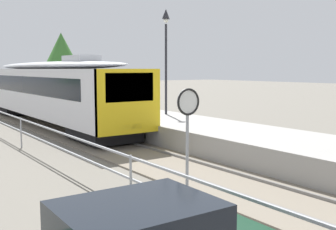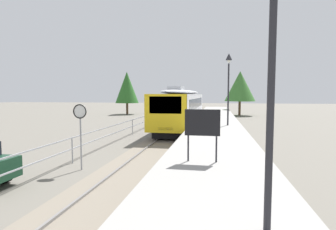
% 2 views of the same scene
% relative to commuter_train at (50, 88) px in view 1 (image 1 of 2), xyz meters
% --- Properties ---
extents(ground_plane, '(160.00, 160.00, 0.00)m').
position_rel_commuter_train_xyz_m(ground_plane, '(-3.00, -4.90, -2.14)').
color(ground_plane, '#6B665B').
extents(track_rails, '(3.20, 60.00, 0.14)m').
position_rel_commuter_train_xyz_m(track_rails, '(0.00, -4.90, -2.11)').
color(track_rails, slate).
rests_on(track_rails, ground).
extents(commuter_train, '(2.82, 18.53, 3.74)m').
position_rel_commuter_train_xyz_m(commuter_train, '(0.00, 0.00, 0.00)').
color(commuter_train, silver).
rests_on(commuter_train, track_rails).
extents(station_platform, '(3.90, 60.00, 0.90)m').
position_rel_commuter_train_xyz_m(station_platform, '(3.25, -4.90, -1.69)').
color(station_platform, '#999691').
rests_on(station_platform, ground).
extents(platform_lamp_mid_platform, '(0.34, 0.34, 5.35)m').
position_rel_commuter_train_xyz_m(platform_lamp_mid_platform, '(4.13, -5.67, 2.48)').
color(platform_lamp_mid_platform, '#232328').
rests_on(platform_lamp_mid_platform, station_platform).
extents(speed_limit_sign, '(0.61, 0.10, 2.81)m').
position_rel_commuter_train_xyz_m(speed_limit_sign, '(-2.35, -15.83, -0.02)').
color(speed_limit_sign, '#9EA0A5').
rests_on(speed_limit_sign, ground).
extents(carpark_fence, '(0.06, 36.06, 1.25)m').
position_rel_commuter_train_xyz_m(carpark_fence, '(-3.30, -14.90, -1.23)').
color(carpark_fence, '#9EA0A5').
rests_on(carpark_fence, ground).
extents(tree_behind_carpark, '(4.61, 4.61, 6.77)m').
position_rel_commuter_train_xyz_m(tree_behind_carpark, '(6.78, 15.98, 2.33)').
color(tree_behind_carpark, brown).
rests_on(tree_behind_carpark, ground).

